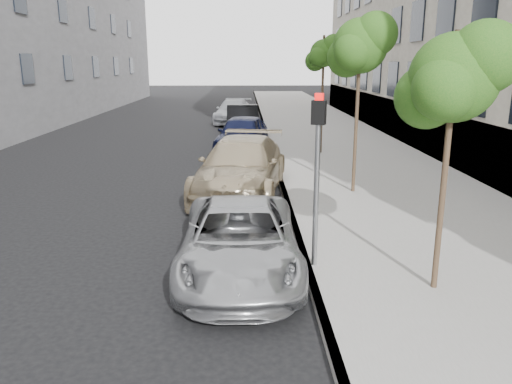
{
  "coord_description": "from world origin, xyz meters",
  "views": [
    {
      "loc": [
        0.01,
        -6.21,
        3.83
      ],
      "look_at": [
        0.21,
        2.73,
        1.5
      ],
      "focal_mm": 35.0,
      "sensor_mm": 36.0,
      "label": 1
    }
  ],
  "objects_px": {
    "sedan_blue": "(242,134)",
    "sedan_rear": "(234,111)",
    "tree_far": "(324,54)",
    "tree_mid": "(361,46)",
    "minivan": "(239,240)",
    "tree_near": "(456,78)",
    "sedan_black": "(243,120)",
    "signal_pole": "(317,161)",
    "suv": "(241,167)"
  },
  "relations": [
    {
      "from": "tree_far",
      "to": "suv",
      "type": "bearing_deg",
      "value": -118.06
    },
    {
      "from": "tree_far",
      "to": "sedan_black",
      "type": "height_order",
      "value": "tree_far"
    },
    {
      "from": "tree_far",
      "to": "sedan_rear",
      "type": "bearing_deg",
      "value": 108.41
    },
    {
      "from": "signal_pole",
      "to": "sedan_black",
      "type": "height_order",
      "value": "signal_pole"
    },
    {
      "from": "minivan",
      "to": "sedan_rear",
      "type": "xyz_separation_m",
      "value": [
        -0.59,
        23.78,
        0.09
      ]
    },
    {
      "from": "tree_near",
      "to": "suv",
      "type": "distance_m",
      "value": 8.03
    },
    {
      "from": "sedan_rear",
      "to": "signal_pole",
      "type": "bearing_deg",
      "value": -78.2
    },
    {
      "from": "tree_near",
      "to": "sedan_rear",
      "type": "bearing_deg",
      "value": 98.99
    },
    {
      "from": "signal_pole",
      "to": "sedan_rear",
      "type": "height_order",
      "value": "signal_pole"
    },
    {
      "from": "tree_far",
      "to": "sedan_blue",
      "type": "height_order",
      "value": "tree_far"
    },
    {
      "from": "tree_near",
      "to": "minivan",
      "type": "relative_size",
      "value": 0.92
    },
    {
      "from": "sedan_rear",
      "to": "sedan_blue",
      "type": "bearing_deg",
      "value": -79.9
    },
    {
      "from": "tree_far",
      "to": "tree_near",
      "type": "bearing_deg",
      "value": -90.0
    },
    {
      "from": "tree_far",
      "to": "sedan_blue",
      "type": "relative_size",
      "value": 1.01
    },
    {
      "from": "tree_mid",
      "to": "tree_far",
      "type": "bearing_deg",
      "value": 90.0
    },
    {
      "from": "tree_mid",
      "to": "sedan_rear",
      "type": "distance_m",
      "value": 19.01
    },
    {
      "from": "sedan_blue",
      "to": "sedan_rear",
      "type": "distance_m",
      "value": 10.94
    },
    {
      "from": "tree_mid",
      "to": "tree_far",
      "type": "distance_m",
      "value": 6.5
    },
    {
      "from": "tree_near",
      "to": "sedan_black",
      "type": "relative_size",
      "value": 0.9
    },
    {
      "from": "tree_mid",
      "to": "sedan_black",
      "type": "relative_size",
      "value": 1.04
    },
    {
      "from": "minivan",
      "to": "sedan_black",
      "type": "height_order",
      "value": "sedan_black"
    },
    {
      "from": "suv",
      "to": "sedan_blue",
      "type": "bearing_deg",
      "value": 99.26
    },
    {
      "from": "tree_near",
      "to": "sedan_blue",
      "type": "height_order",
      "value": "tree_near"
    },
    {
      "from": "tree_near",
      "to": "sedan_black",
      "type": "xyz_separation_m",
      "value": [
        -3.33,
        19.21,
        -2.81
      ]
    },
    {
      "from": "tree_near",
      "to": "suv",
      "type": "bearing_deg",
      "value": 116.21
    },
    {
      "from": "sedan_blue",
      "to": "sedan_rear",
      "type": "height_order",
      "value": "sedan_blue"
    },
    {
      "from": "tree_far",
      "to": "minivan",
      "type": "relative_size",
      "value": 1.02
    },
    {
      "from": "tree_far",
      "to": "sedan_blue",
      "type": "bearing_deg",
      "value": 165.73
    },
    {
      "from": "tree_near",
      "to": "tree_far",
      "type": "relative_size",
      "value": 0.9
    },
    {
      "from": "tree_mid",
      "to": "suv",
      "type": "distance_m",
      "value": 4.8
    },
    {
      "from": "minivan",
      "to": "tree_mid",
      "type": "bearing_deg",
      "value": 58.69
    },
    {
      "from": "minivan",
      "to": "signal_pole",
      "type": "bearing_deg",
      "value": 0.31
    },
    {
      "from": "signal_pole",
      "to": "sedan_black",
      "type": "bearing_deg",
      "value": 114.68
    },
    {
      "from": "tree_far",
      "to": "sedan_rear",
      "type": "height_order",
      "value": "tree_far"
    },
    {
      "from": "tree_near",
      "to": "tree_far",
      "type": "height_order",
      "value": "tree_far"
    },
    {
      "from": "sedan_blue",
      "to": "sedan_black",
      "type": "bearing_deg",
      "value": 99.74
    },
    {
      "from": "tree_far",
      "to": "suv",
      "type": "height_order",
      "value": "tree_far"
    },
    {
      "from": "tree_near",
      "to": "sedan_blue",
      "type": "bearing_deg",
      "value": 103.51
    },
    {
      "from": "tree_mid",
      "to": "suv",
      "type": "height_order",
      "value": "tree_mid"
    },
    {
      "from": "tree_near",
      "to": "signal_pole",
      "type": "height_order",
      "value": "tree_near"
    },
    {
      "from": "minivan",
      "to": "tree_near",
      "type": "bearing_deg",
      "value": -16.76
    },
    {
      "from": "tree_far",
      "to": "signal_pole",
      "type": "bearing_deg",
      "value": -99.12
    },
    {
      "from": "suv",
      "to": "sedan_blue",
      "type": "xyz_separation_m",
      "value": [
        0.0,
        7.09,
        -0.02
      ]
    },
    {
      "from": "minivan",
      "to": "sedan_blue",
      "type": "xyz_separation_m",
      "value": [
        -0.0,
        12.86,
        0.16
      ]
    },
    {
      "from": "sedan_blue",
      "to": "sedan_black",
      "type": "distance_m",
      "value": 5.37
    },
    {
      "from": "tree_far",
      "to": "signal_pole",
      "type": "height_order",
      "value": "tree_far"
    },
    {
      "from": "sedan_blue",
      "to": "sedan_rear",
      "type": "bearing_deg",
      "value": 102.84
    },
    {
      "from": "minivan",
      "to": "sedan_blue",
      "type": "distance_m",
      "value": 12.86
    },
    {
      "from": "minivan",
      "to": "sedan_blue",
      "type": "height_order",
      "value": "sedan_blue"
    },
    {
      "from": "sedan_black",
      "to": "tree_near",
      "type": "bearing_deg",
      "value": -81.56
    }
  ]
}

